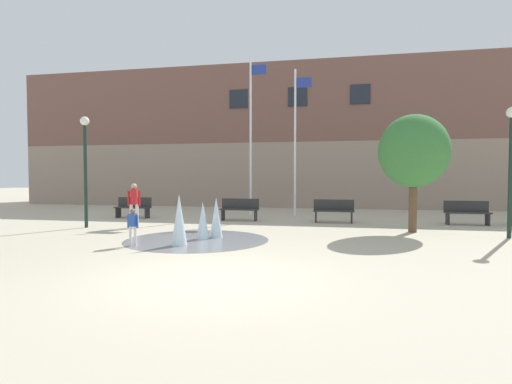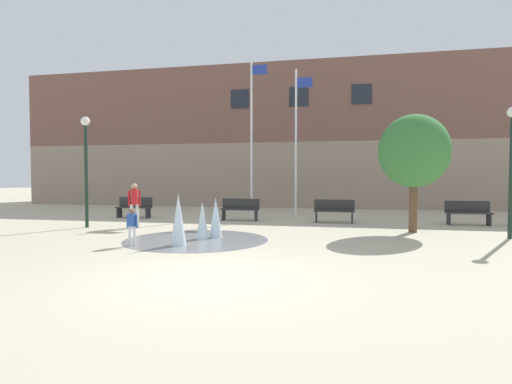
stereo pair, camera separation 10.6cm
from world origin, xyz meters
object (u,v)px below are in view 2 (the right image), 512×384
(park_bench_far_left, at_px, (134,207))
(flagpole_right, at_px, (297,138))
(lamp_post_left_lane, at_px, (86,156))
(park_bench_far_right, at_px, (468,212))
(street_tree_near_building, at_px, (414,152))
(park_bench_under_right_flagpole, at_px, (334,211))
(park_bench_left_of_flagpoles, at_px, (240,209))
(child_in_fountain, at_px, (132,224))
(adult_near_bench, at_px, (134,202))
(lamp_post_right_lane, at_px, (512,153))
(flagpole_left, at_px, (252,131))

(park_bench_far_left, distance_m, flagpole_right, 8.02)
(lamp_post_left_lane, bearing_deg, park_bench_far_right, 14.55)
(street_tree_near_building, bearing_deg, lamp_post_left_lane, -174.73)
(park_bench_under_right_flagpole, bearing_deg, park_bench_left_of_flagpoles, -179.80)
(park_bench_far_right, height_order, lamp_post_left_lane, lamp_post_left_lane)
(child_in_fountain, relative_size, street_tree_near_building, 0.25)
(flagpole_right, distance_m, street_tree_near_building, 6.49)
(park_bench_far_right, bearing_deg, adult_near_bench, -164.96)
(park_bench_far_right, relative_size, lamp_post_right_lane, 0.41)
(child_in_fountain, height_order, flagpole_left, flagpole_left)
(flagpole_left, distance_m, street_tree_near_building, 8.11)
(adult_near_bench, bearing_deg, lamp_post_left_lane, 78.91)
(lamp_post_left_lane, xyz_separation_m, street_tree_near_building, (11.31, 1.04, 0.06))
(park_bench_far_right, distance_m, lamp_post_left_lane, 14.32)
(park_bench_under_right_flagpole, bearing_deg, lamp_post_left_lane, -158.85)
(flagpole_left, bearing_deg, lamp_post_left_lane, -130.08)
(lamp_post_left_lane, relative_size, street_tree_near_building, 1.03)
(park_bench_under_right_flagpole, distance_m, flagpole_left, 5.75)
(park_bench_far_left, distance_m, park_bench_left_of_flagpoles, 4.90)
(child_in_fountain, bearing_deg, lamp_post_left_lane, 149.57)
(lamp_post_right_lane, bearing_deg, lamp_post_left_lane, -178.91)
(park_bench_left_of_flagpoles, bearing_deg, flagpole_right, 48.78)
(park_bench_far_right, xyz_separation_m, street_tree_near_building, (-2.40, -2.52, 2.18))
(park_bench_left_of_flagpoles, distance_m, park_bench_far_right, 8.84)
(park_bench_left_of_flagpoles, xyz_separation_m, flagpole_left, (-0.01, 2.40, 3.51))
(flagpole_left, height_order, lamp_post_right_lane, flagpole_left)
(park_bench_far_left, bearing_deg, lamp_post_right_lane, -12.93)
(child_in_fountain, distance_m, adult_near_bench, 3.98)
(park_bench_left_of_flagpoles, relative_size, adult_near_bench, 1.01)
(park_bench_under_right_flagpole, distance_m, park_bench_far_right, 4.98)
(flagpole_right, distance_m, lamp_post_left_lane, 9.11)
(lamp_post_left_lane, bearing_deg, adult_near_bench, 11.04)
(flagpole_right, relative_size, lamp_post_left_lane, 1.71)
(park_bench_under_right_flagpole, height_order, child_in_fountain, child_in_fountain)
(park_bench_far_right, bearing_deg, child_in_fountain, -146.45)
(park_bench_left_of_flagpoles, bearing_deg, child_in_fountain, -101.37)
(child_in_fountain, distance_m, flagpole_left, 9.66)
(park_bench_far_left, bearing_deg, flagpole_left, 25.29)
(park_bench_far_left, xyz_separation_m, street_tree_near_building, (11.34, -2.42, 2.18))
(lamp_post_left_lane, bearing_deg, child_in_fountain, -41.82)
(park_bench_left_of_flagpoles, distance_m, street_tree_near_building, 7.18)
(park_bench_far_left, relative_size, child_in_fountain, 1.62)
(flagpole_right, height_order, lamp_post_left_lane, flagpole_right)
(flagpole_right, relative_size, lamp_post_right_lane, 1.75)
(child_in_fountain, bearing_deg, adult_near_bench, 129.20)
(park_bench_far_left, distance_m, flagpole_left, 6.44)
(child_in_fountain, height_order, street_tree_near_building, street_tree_near_building)
(park_bench_under_right_flagpole, relative_size, park_bench_far_right, 1.00)
(park_bench_left_of_flagpoles, relative_size, park_bench_far_right, 1.00)
(park_bench_under_right_flagpole, height_order, lamp_post_right_lane, lamp_post_right_lane)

